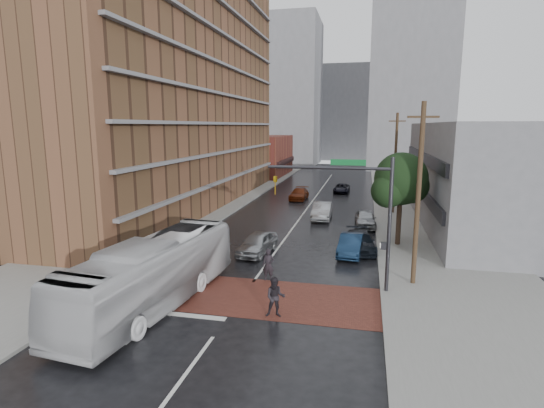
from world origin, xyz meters
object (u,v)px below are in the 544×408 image
at_px(car_travel_c, 299,194).
at_px(pedestrian_a, 268,265).
at_px(transit_bus, 154,273).
at_px(car_travel_a, 257,243).
at_px(car_parked_near, 351,245).
at_px(car_parked_far, 365,219).
at_px(pedestrian_b, 275,297).
at_px(car_parked_mid, 360,242).
at_px(car_travel_b, 322,211).
at_px(suv_travel, 342,188).

bearing_deg(car_travel_c, pedestrian_a, -82.99).
height_order(transit_bus, car_travel_a, transit_bus).
bearing_deg(car_parked_near, car_travel_a, -165.48).
bearing_deg(car_parked_far, pedestrian_a, -113.03).
relative_size(pedestrian_b, car_travel_c, 0.41).
xyz_separation_m(pedestrian_a, car_parked_mid, (5.05, 7.20, -0.27)).
relative_size(pedestrian_a, car_travel_a, 0.42).
bearing_deg(car_travel_b, pedestrian_b, -90.17).
height_order(transit_bus, car_parked_far, transit_bus).
distance_m(pedestrian_b, car_parked_near, 10.99).
xyz_separation_m(transit_bus, suv_travel, (6.85, 38.38, -1.09)).
distance_m(car_travel_c, car_parked_near, 22.41).
bearing_deg(transit_bus, pedestrian_b, 6.54).
xyz_separation_m(car_travel_c, car_parked_far, (7.87, -12.74, 0.08)).
distance_m(suv_travel, car_parked_far, 19.44).
bearing_deg(pedestrian_a, suv_travel, 86.58).
bearing_deg(car_parked_near, car_travel_b, 109.80).
relative_size(car_travel_a, car_travel_b, 0.92).
xyz_separation_m(car_parked_near, car_parked_far, (0.92, 8.57, 0.04)).
height_order(transit_bus, suv_travel, transit_bus).
bearing_deg(pedestrian_b, car_travel_a, 99.50).
xyz_separation_m(car_travel_b, car_travel_c, (-3.84, 10.36, -0.12)).
height_order(pedestrian_b, car_travel_b, pedestrian_b).
bearing_deg(suv_travel, car_travel_c, -124.50).
height_order(pedestrian_a, pedestrian_b, pedestrian_b).
relative_size(suv_travel, car_parked_mid, 0.94).
relative_size(transit_bus, car_parked_far, 2.75).
distance_m(car_travel_b, car_parked_far, 4.68).
height_order(transit_bus, car_travel_b, transit_bus).
relative_size(pedestrian_b, suv_travel, 0.44).
relative_size(transit_bus, pedestrian_a, 6.47).
bearing_deg(car_travel_a, car_parked_near, 19.02).
distance_m(pedestrian_a, car_travel_a, 5.24).
bearing_deg(suv_travel, pedestrian_b, -89.59).
bearing_deg(car_travel_b, transit_bus, -105.83).
bearing_deg(car_parked_mid, car_parked_far, 78.97).
xyz_separation_m(car_travel_a, suv_travel, (4.09, 28.93, -0.16)).
relative_size(pedestrian_a, suv_travel, 0.44).
height_order(suv_travel, car_parked_near, car_parked_near).
bearing_deg(car_parked_far, car_parked_near, -99.12).
bearing_deg(pedestrian_a, car_parked_mid, 55.23).
distance_m(transit_bus, car_travel_a, 9.90).
height_order(car_travel_a, car_parked_far, car_travel_a).
distance_m(pedestrian_a, car_parked_mid, 8.79).
bearing_deg(car_parked_far, car_travel_c, 118.73).
relative_size(car_travel_a, car_parked_mid, 0.98).
relative_size(car_travel_c, car_parked_far, 1.05).
distance_m(transit_bus, car_travel_c, 32.03).
distance_m(transit_bus, car_parked_near, 14.03).
relative_size(pedestrian_b, car_parked_near, 0.44).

